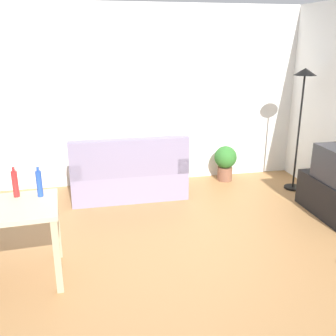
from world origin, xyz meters
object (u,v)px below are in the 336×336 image
object	(u,v)px
bottle_red	(15,184)
bottle_blue	(39,183)
potted_plant	(225,161)
tv_stand	(334,199)
torchiere_lamp	(302,96)
couch	(129,175)

from	to	relation	value
bottle_red	bottle_blue	xyz separation A→B (m)	(0.22, -0.04, -0.00)
potted_plant	bottle_blue	size ratio (longest dim) A/B	1.92
tv_stand	torchiere_lamp	bearing A→B (deg)	0.00
torchiere_lamp	bottle_red	world-z (taller)	torchiere_lamp
tv_stand	bottle_red	distance (m)	3.83
tv_stand	bottle_blue	bearing A→B (deg)	96.92
torchiere_lamp	bottle_blue	bearing A→B (deg)	-157.91
couch	potted_plant	bearing A→B (deg)	-169.00
couch	potted_plant	distance (m)	1.64
potted_plant	tv_stand	bearing A→B (deg)	-60.35
couch	bottle_red	world-z (taller)	bottle_red
torchiere_lamp	bottle_red	bearing A→B (deg)	-159.65
couch	torchiere_lamp	world-z (taller)	torchiere_lamp
bottle_red	potted_plant	bearing A→B (deg)	34.62
couch	tv_stand	world-z (taller)	couch
tv_stand	couch	bearing A→B (deg)	63.11
torchiere_lamp	bottle_red	size ratio (longest dim) A/B	6.08
tv_stand	potted_plant	size ratio (longest dim) A/B	1.93
couch	bottle_blue	distance (m)	2.07
potted_plant	bottle_red	size ratio (longest dim) A/B	1.91
potted_plant	bottle_red	xyz separation A→B (m)	(-2.85, -1.97, 0.56)
tv_stand	torchiere_lamp	size ratio (longest dim) A/B	0.61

